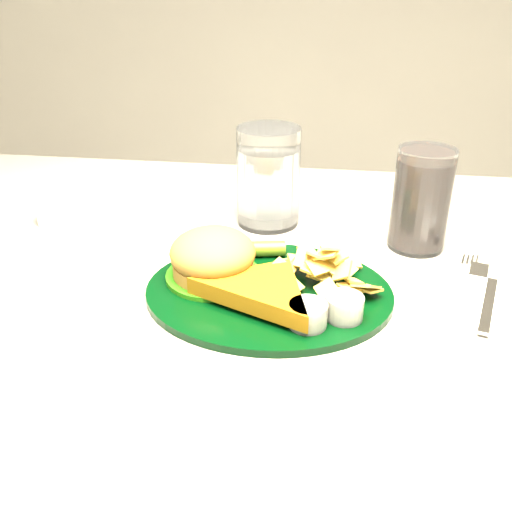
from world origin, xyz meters
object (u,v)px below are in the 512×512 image
at_px(cola_glass, 421,200).
at_px(fork_napkin, 486,300).
at_px(table, 258,492).
at_px(dinner_plate, 269,271).
at_px(water_glass, 268,177).

relative_size(cola_glass, fork_napkin, 0.86).
bearing_deg(table, cola_glass, 28.19).
bearing_deg(dinner_plate, cola_glass, 39.15).
xyz_separation_m(dinner_plate, water_glass, (-0.03, 0.20, 0.04)).
xyz_separation_m(dinner_plate, cola_glass, (0.17, 0.15, 0.03)).
distance_m(dinner_plate, fork_napkin, 0.24).
xyz_separation_m(dinner_plate, fork_napkin, (0.24, 0.01, -0.03)).
height_order(table, fork_napkin, fork_napkin).
bearing_deg(table, water_glass, 93.03).
distance_m(water_glass, fork_napkin, 0.33).
distance_m(table, water_glass, 0.47).
height_order(water_glass, fork_napkin, water_glass).
bearing_deg(water_glass, fork_napkin, -34.99).
relative_size(table, fork_napkin, 7.80).
height_order(table, dinner_plate, dinner_plate).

